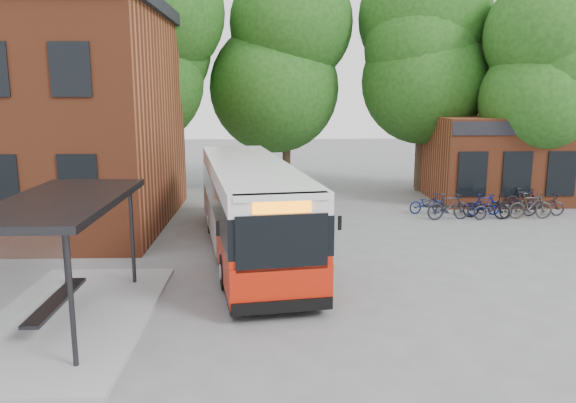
{
  "coord_description": "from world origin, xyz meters",
  "views": [
    {
      "loc": [
        0.02,
        -13.18,
        5.13
      ],
      "look_at": [
        0.58,
        2.88,
        2.0
      ],
      "focal_mm": 35.0,
      "sensor_mm": 36.0,
      "label": 1
    }
  ],
  "objects_px": {
    "bicycle_0": "(427,203)",
    "bicycle_4": "(493,208)",
    "city_bus": "(250,208)",
    "bicycle_3": "(484,205)",
    "bicycle_7": "(523,199)",
    "bus_shelter": "(66,260)",
    "bicycle_5": "(531,206)",
    "bicycle_2": "(486,207)",
    "bicycle_1": "(449,206)",
    "bicycle_6": "(543,205)"
  },
  "relations": [
    {
      "from": "bicycle_0",
      "to": "bicycle_4",
      "type": "relative_size",
      "value": 0.93
    },
    {
      "from": "city_bus",
      "to": "bicycle_3",
      "type": "bearing_deg",
      "value": 19.41
    },
    {
      "from": "bicycle_4",
      "to": "bicycle_7",
      "type": "bearing_deg",
      "value": -58.86
    },
    {
      "from": "bus_shelter",
      "to": "city_bus",
      "type": "height_order",
      "value": "city_bus"
    },
    {
      "from": "city_bus",
      "to": "bicycle_0",
      "type": "distance_m",
      "value": 9.49
    },
    {
      "from": "bicycle_0",
      "to": "bicycle_5",
      "type": "bearing_deg",
      "value": -121.58
    },
    {
      "from": "city_bus",
      "to": "bicycle_7",
      "type": "xyz_separation_m",
      "value": [
        11.9,
        6.35,
        -0.98
      ]
    },
    {
      "from": "bicycle_2",
      "to": "bus_shelter",
      "type": "bearing_deg",
      "value": 149.32
    },
    {
      "from": "city_bus",
      "to": "bicycle_4",
      "type": "xyz_separation_m",
      "value": [
        9.82,
        4.53,
        -1.01
      ]
    },
    {
      "from": "bicycle_0",
      "to": "bicycle_5",
      "type": "relative_size",
      "value": 0.91
    },
    {
      "from": "bicycle_2",
      "to": "bicycle_4",
      "type": "relative_size",
      "value": 1.05
    },
    {
      "from": "bicycle_5",
      "to": "bicycle_1",
      "type": "bearing_deg",
      "value": 91.71
    },
    {
      "from": "bicycle_0",
      "to": "bicycle_4",
      "type": "distance_m",
      "value": 2.72
    },
    {
      "from": "bicycle_1",
      "to": "bicycle_6",
      "type": "relative_size",
      "value": 1.02
    },
    {
      "from": "bicycle_0",
      "to": "bicycle_6",
      "type": "bearing_deg",
      "value": -112.85
    },
    {
      "from": "bus_shelter",
      "to": "city_bus",
      "type": "xyz_separation_m",
      "value": [
        3.91,
        5.49,
        0.02
      ]
    },
    {
      "from": "bicycle_4",
      "to": "bicycle_7",
      "type": "xyz_separation_m",
      "value": [
        2.08,
        1.81,
        0.03
      ]
    },
    {
      "from": "bus_shelter",
      "to": "bicycle_7",
      "type": "relative_size",
      "value": 4.24
    },
    {
      "from": "city_bus",
      "to": "bicycle_5",
      "type": "xyz_separation_m",
      "value": [
        11.4,
        4.59,
        -0.93
      ]
    },
    {
      "from": "bus_shelter",
      "to": "bicycle_6",
      "type": "relative_size",
      "value": 3.85
    },
    {
      "from": "bicycle_3",
      "to": "bicycle_4",
      "type": "relative_size",
      "value": 0.89
    },
    {
      "from": "bus_shelter",
      "to": "bicycle_0",
      "type": "xyz_separation_m",
      "value": [
        11.34,
        11.3,
        -1.02
      ]
    },
    {
      "from": "bicycle_7",
      "to": "city_bus",
      "type": "bearing_deg",
      "value": 123.87
    },
    {
      "from": "bus_shelter",
      "to": "city_bus",
      "type": "bearing_deg",
      "value": 54.53
    },
    {
      "from": "bicycle_2",
      "to": "bicycle_7",
      "type": "xyz_separation_m",
      "value": [
        2.28,
        1.6,
        0.01
      ]
    },
    {
      "from": "bicycle_7",
      "to": "bicycle_6",
      "type": "bearing_deg",
      "value": -160.62
    },
    {
      "from": "city_bus",
      "to": "bicycle_7",
      "type": "bearing_deg",
      "value": 19.04
    },
    {
      "from": "bicycle_2",
      "to": "bicycle_6",
      "type": "relative_size",
      "value": 1.02
    },
    {
      "from": "city_bus",
      "to": "bicycle_3",
      "type": "height_order",
      "value": "city_bus"
    },
    {
      "from": "bicycle_3",
      "to": "bicycle_5",
      "type": "bearing_deg",
      "value": -121.78
    },
    {
      "from": "city_bus",
      "to": "bicycle_1",
      "type": "bearing_deg",
      "value": 20.56
    },
    {
      "from": "bicycle_6",
      "to": "bicycle_4",
      "type": "bearing_deg",
      "value": 102.33
    },
    {
      "from": "bicycle_0",
      "to": "bicycle_2",
      "type": "xyz_separation_m",
      "value": [
        2.19,
        -1.07,
        0.06
      ]
    },
    {
      "from": "city_bus",
      "to": "bicycle_6",
      "type": "xyz_separation_m",
      "value": [
        12.2,
        5.1,
        -1.0
      ]
    },
    {
      "from": "bicycle_6",
      "to": "bicycle_3",
      "type": "bearing_deg",
      "value": 85.15
    },
    {
      "from": "bus_shelter",
      "to": "bicycle_1",
      "type": "height_order",
      "value": "bus_shelter"
    },
    {
      "from": "bicycle_2",
      "to": "bicycle_5",
      "type": "distance_m",
      "value": 1.79
    },
    {
      "from": "city_bus",
      "to": "bicycle_4",
      "type": "distance_m",
      "value": 10.86
    },
    {
      "from": "bicycle_3",
      "to": "bicycle_4",
      "type": "height_order",
      "value": "bicycle_3"
    },
    {
      "from": "bicycle_6",
      "to": "bicycle_7",
      "type": "bearing_deg",
      "value": 12.44
    },
    {
      "from": "bus_shelter",
      "to": "bicycle_2",
      "type": "height_order",
      "value": "bus_shelter"
    },
    {
      "from": "bicycle_3",
      "to": "bicycle_6",
      "type": "distance_m",
      "value": 2.49
    },
    {
      "from": "bus_shelter",
      "to": "bicycle_7",
      "type": "distance_m",
      "value": 19.77
    },
    {
      "from": "bicycle_0",
      "to": "bicycle_3",
      "type": "height_order",
      "value": "bicycle_3"
    },
    {
      "from": "bicycle_3",
      "to": "bus_shelter",
      "type": "bearing_deg",
      "value": 118.51
    },
    {
      "from": "bus_shelter",
      "to": "bicycle_4",
      "type": "height_order",
      "value": "bus_shelter"
    },
    {
      "from": "bicycle_0",
      "to": "bicycle_2",
      "type": "distance_m",
      "value": 2.44
    },
    {
      "from": "bicycle_5",
      "to": "bicycle_7",
      "type": "height_order",
      "value": "bicycle_5"
    },
    {
      "from": "bicycle_2",
      "to": "bicycle_1",
      "type": "bearing_deg",
      "value": 119.83
    },
    {
      "from": "bicycle_3",
      "to": "city_bus",
      "type": "bearing_deg",
      "value": 108.68
    }
  ]
}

